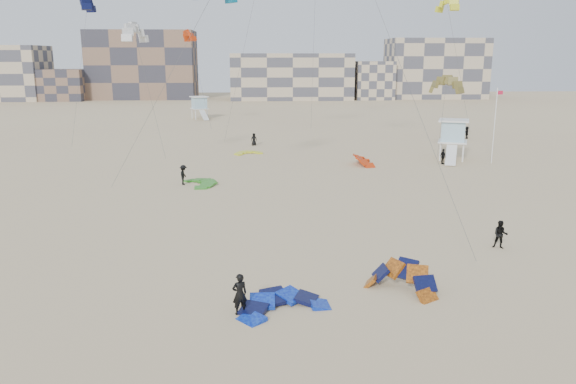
{
  "coord_description": "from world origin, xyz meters",
  "views": [
    {
      "loc": [
        0.94,
        -23.97,
        11.1
      ],
      "look_at": [
        2.55,
        6.0,
        3.86
      ],
      "focal_mm": 35.0,
      "sensor_mm": 36.0,
      "label": 1
    }
  ],
  "objects_px": {
    "kite_ground_blue": "(283,309)",
    "kitesurfer_main": "(240,294)",
    "kite_ground_orange": "(401,290)",
    "lifeguard_tower_near": "(453,140)"
  },
  "relations": [
    {
      "from": "kite_ground_blue",
      "to": "lifeguard_tower_near",
      "type": "distance_m",
      "value": 42.28
    },
    {
      "from": "kite_ground_orange",
      "to": "lifeguard_tower_near",
      "type": "bearing_deg",
      "value": 107.81
    },
    {
      "from": "kite_ground_orange",
      "to": "lifeguard_tower_near",
      "type": "height_order",
      "value": "lifeguard_tower_near"
    },
    {
      "from": "kite_ground_blue",
      "to": "kite_ground_orange",
      "type": "distance_m",
      "value": 6.11
    },
    {
      "from": "kite_ground_orange",
      "to": "kitesurfer_main",
      "type": "bearing_deg",
      "value": -124.13
    },
    {
      "from": "kitesurfer_main",
      "to": "lifeguard_tower_near",
      "type": "relative_size",
      "value": 0.29
    },
    {
      "from": "kite_ground_blue",
      "to": "kite_ground_orange",
      "type": "bearing_deg",
      "value": -6.27
    },
    {
      "from": "kite_ground_orange",
      "to": "kitesurfer_main",
      "type": "xyz_separation_m",
      "value": [
        -7.76,
        -2.16,
        0.95
      ]
    },
    {
      "from": "kite_ground_blue",
      "to": "kitesurfer_main",
      "type": "distance_m",
      "value": 2.17
    },
    {
      "from": "kite_ground_blue",
      "to": "kitesurfer_main",
      "type": "relative_size",
      "value": 2.13
    }
  ]
}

